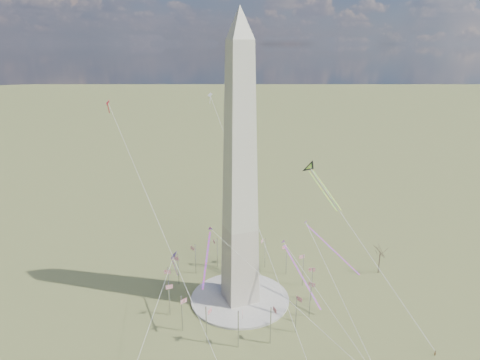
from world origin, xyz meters
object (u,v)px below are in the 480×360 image
object	(u,v)px
washington_monument	(240,175)
tree_near	(380,252)
person_east	(435,353)
kite_delta_black	(311,170)

from	to	relation	value
washington_monument	tree_near	xyz separation A→B (m)	(59.87, -2.75, -38.60)
washington_monument	person_east	bearing A→B (deg)	-48.25
washington_monument	kite_delta_black	world-z (taller)	washington_monument
washington_monument	kite_delta_black	xyz separation A→B (m)	(30.00, 4.26, -2.65)
kite_delta_black	tree_near	bearing A→B (deg)	155.45
person_east	washington_monument	bearing A→B (deg)	-76.49
person_east	kite_delta_black	world-z (taller)	kite_delta_black
washington_monument	tree_near	size ratio (longest dim) A/B	7.62
person_east	kite_delta_black	xyz separation A→B (m)	(-13.83, 53.38, 44.41)
washington_monument	tree_near	bearing A→B (deg)	-2.63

